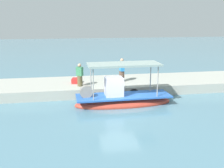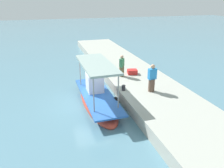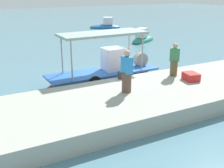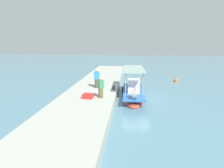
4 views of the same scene
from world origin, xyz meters
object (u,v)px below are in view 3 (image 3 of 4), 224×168
object	(u,v)px
fisherman_near_bollard	(127,73)
moored_boat_mid	(143,39)
fisherman_by_crate	(174,61)
cargo_crate	(191,77)
mooring_bollard	(120,75)
main_fishing_boat	(105,74)
moored_boat_near	(106,26)

from	to	relation	value
fisherman_near_bollard	moored_boat_mid	distance (m)	15.94
fisherman_by_crate	moored_boat_mid	world-z (taller)	fisherman_by_crate
fisherman_by_crate	cargo_crate	distance (m)	1.16
fisherman_near_bollard	fisherman_by_crate	size ratio (longest dim) A/B	1.09
mooring_bollard	moored_boat_mid	distance (m)	14.19
main_fishing_boat	fisherman_by_crate	world-z (taller)	main_fishing_boat
main_fishing_boat	fisherman_near_bollard	bearing A→B (deg)	-101.42
fisherman_near_bollard	cargo_crate	bearing A→B (deg)	-1.38
fisherman_near_bollard	cargo_crate	size ratio (longest dim) A/B	2.42
fisherman_near_bollard	moored_boat_near	world-z (taller)	fisherman_near_bollard
moored_boat_near	moored_boat_mid	distance (m)	9.89
main_fishing_boat	moored_boat_near	xyz separation A→B (m)	(9.68, 19.20, -0.18)
fisherman_near_bollard	moored_boat_mid	world-z (taller)	fisherman_near_bollard
mooring_bollard	moored_boat_mid	bearing A→B (deg)	51.68
fisherman_by_crate	main_fishing_boat	bearing A→B (deg)	135.26
moored_boat_mid	cargo_crate	bearing A→B (deg)	-114.68
moored_boat_near	moored_boat_mid	world-z (taller)	moored_boat_near
mooring_bollard	moored_boat_near	world-z (taller)	moored_boat_near
moored_boat_mid	moored_boat_near	bearing A→B (deg)	84.49
main_fishing_boat	fisherman_near_bollard	distance (m)	3.66
cargo_crate	moored_boat_near	bearing A→B (deg)	73.19
fisherman_near_bollard	cargo_crate	xyz separation A→B (m)	(3.51, -0.08, -0.63)
cargo_crate	moored_boat_near	xyz separation A→B (m)	(6.86, 22.72, -0.62)
cargo_crate	fisherman_by_crate	bearing A→B (deg)	104.48
mooring_bollard	moored_boat_near	size ratio (longest dim) A/B	0.08
mooring_bollard	cargo_crate	distance (m)	3.37
mooring_bollard	cargo_crate	bearing A→B (deg)	-31.37
fisherman_by_crate	mooring_bollard	bearing A→B (deg)	163.51
main_fishing_boat	mooring_bollard	bearing A→B (deg)	-91.81
mooring_bollard	fisherman_by_crate	bearing A→B (deg)	-16.49
moored_boat_near	moored_boat_mid	bearing A→B (deg)	-95.51
main_fishing_boat	moored_boat_near	bearing A→B (deg)	63.24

